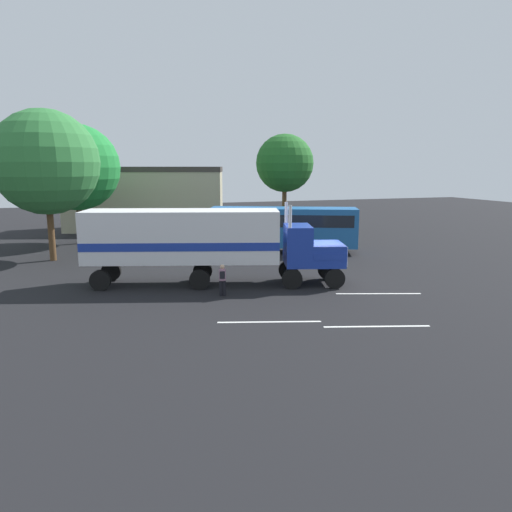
% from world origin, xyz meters
% --- Properties ---
extents(ground_plane, '(120.00, 120.00, 0.00)m').
position_xyz_m(ground_plane, '(0.00, 0.00, 0.00)').
color(ground_plane, black).
extents(lane_stripe_near, '(4.23, 1.51, 0.01)m').
position_xyz_m(lane_stripe_near, '(1.58, -3.50, 0.01)').
color(lane_stripe_near, silver).
rests_on(lane_stripe_near, ground_plane).
extents(lane_stripe_mid, '(4.26, 1.41, 0.01)m').
position_xyz_m(lane_stripe_mid, '(-5.35, -6.02, 0.01)').
color(lane_stripe_mid, silver).
rests_on(lane_stripe_mid, ground_plane).
extents(lane_stripe_far, '(4.26, 1.41, 0.01)m').
position_xyz_m(lane_stripe_far, '(-1.35, -7.96, 0.01)').
color(lane_stripe_far, silver).
rests_on(lane_stripe_far, ground_plane).
extents(semi_truck, '(14.27, 6.49, 4.50)m').
position_xyz_m(semi_truck, '(-6.59, 1.32, 2.52)').
color(semi_truck, '#193399').
rests_on(semi_truck, ground_plane).
extents(person_bystander, '(0.37, 0.47, 1.63)m').
position_xyz_m(person_bystander, '(-6.18, -1.37, 0.89)').
color(person_bystander, black).
rests_on(person_bystander, ground_plane).
extents(parked_bus, '(11.12, 6.64, 3.40)m').
position_xyz_m(parked_bus, '(1.38, 9.42, 2.07)').
color(parked_bus, '#1E5999').
rests_on(parked_bus, ground_plane).
extents(parked_car, '(4.65, 2.55, 1.57)m').
position_xyz_m(parked_car, '(-8.33, 11.72, 0.81)').
color(parked_car, '#B7B7BC').
rests_on(parked_car, ground_plane).
extents(tree_left, '(7.09, 7.09, 10.30)m').
position_xyz_m(tree_left, '(-15.08, 11.50, 6.74)').
color(tree_left, brown).
rests_on(tree_left, ground_plane).
extents(tree_center, '(5.60, 5.60, 9.57)m').
position_xyz_m(tree_center, '(5.63, 19.88, 6.75)').
color(tree_center, brown).
rests_on(tree_center, ground_plane).
extents(tree_right, '(7.11, 7.11, 9.94)m').
position_xyz_m(tree_right, '(-13.39, 18.78, 6.37)').
color(tree_right, brown).
rests_on(tree_right, ground_plane).
extents(building_backdrop, '(16.68, 10.28, 6.43)m').
position_xyz_m(building_backdrop, '(-7.09, 26.35, 3.43)').
color(building_backdrop, '#B7AD8C').
rests_on(building_backdrop, ground_plane).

